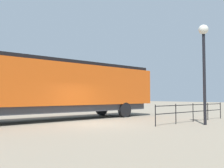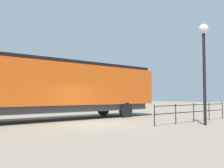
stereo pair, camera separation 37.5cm
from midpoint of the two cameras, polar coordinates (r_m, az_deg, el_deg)
ground_plane at (r=14.20m, az=-4.56°, el=-9.13°), size 120.00×120.00×0.00m
locomotive at (r=17.15m, az=-11.60°, el=-0.64°), size 3.02×15.52×3.91m
lamp_post at (r=14.73m, az=19.61°, el=7.05°), size 0.54×0.54×5.55m
platform_fence at (r=16.09m, az=17.43°, el=-5.67°), size 0.05×7.36×1.13m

